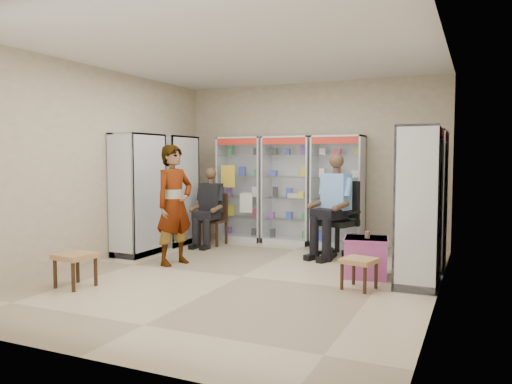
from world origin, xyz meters
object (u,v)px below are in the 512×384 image
at_px(cabinet_right_near, 419,206).
at_px(cabinet_back_right, 338,192).
at_px(office_chair, 337,219).
at_px(wooden_chair, 213,219).
at_px(cabinet_back_left, 242,189).
at_px(woven_stool_a, 359,274).
at_px(cabinet_left_near, 138,194).
at_px(cabinet_right_far, 427,200).
at_px(pink_trunk, 366,257).
at_px(cabinet_back_mid, 288,190).
at_px(woven_stool_b, 76,270).
at_px(cabinet_left_far, 175,190).
at_px(standing_man, 174,205).
at_px(seated_shopkeeper, 337,209).

bearing_deg(cabinet_right_near, cabinet_back_right, 36.16).
bearing_deg(office_chair, cabinet_back_right, 125.95).
bearing_deg(wooden_chair, cabinet_back_left, 71.10).
xyz_separation_m(cabinet_back_left, woven_stool_a, (2.90, -2.72, -0.81)).
bearing_deg(cabinet_left_near, cabinet_right_near, 87.43).
bearing_deg(cabinet_back_left, wooden_chair, -108.90).
relative_size(cabinet_right_far, pink_trunk, 3.62).
height_order(cabinet_right_far, office_chair, cabinet_right_far).
height_order(cabinet_right_near, wooden_chair, cabinet_right_near).
height_order(cabinet_back_mid, woven_stool_b, cabinet_back_mid).
bearing_deg(woven_stool_a, cabinet_left_near, 169.79).
bearing_deg(cabinet_left_near, pink_trunk, 89.80).
relative_size(cabinet_left_far, woven_stool_b, 4.74).
distance_m(pink_trunk, standing_man, 2.90).
distance_m(wooden_chair, office_chair, 2.38).
height_order(cabinet_back_mid, cabinet_right_near, same).
relative_size(seated_shopkeeper, woven_stool_b, 3.71).
distance_m(office_chair, woven_stool_a, 2.09).
bearing_deg(cabinet_right_far, woven_stool_b, 127.16).
height_order(cabinet_right_far, standing_man, cabinet_right_far).
distance_m(cabinet_back_left, cabinet_left_far, 1.32).
xyz_separation_m(cabinet_right_near, wooden_chair, (-3.78, 1.50, -0.53)).
distance_m(cabinet_back_mid, standing_man, 2.60).
bearing_deg(seated_shopkeeper, wooden_chair, -162.59).
bearing_deg(office_chair, standing_man, -121.41).
distance_m(cabinet_back_mid, cabinet_left_near, 2.77).
xyz_separation_m(cabinet_right_near, seated_shopkeeper, (-1.41, 1.35, -0.22)).
xyz_separation_m(cabinet_back_mid, woven_stool_b, (-1.29, -4.07, -0.79)).
xyz_separation_m(seated_shopkeeper, standing_man, (-2.08, -1.55, 0.12)).
xyz_separation_m(cabinet_left_far, cabinet_left_near, (0.00, -1.10, 0.00)).
distance_m(wooden_chair, woven_stool_a, 3.73).
relative_size(cabinet_right_near, standing_man, 1.11).
height_order(pink_trunk, woven_stool_a, pink_trunk).
distance_m(cabinet_back_left, cabinet_back_right, 1.90).
distance_m(cabinet_back_mid, cabinet_right_far, 2.82).
height_order(cabinet_right_near, office_chair, cabinet_right_near).
relative_size(woven_stool_a, woven_stool_b, 0.91).
height_order(cabinet_right_near, woven_stool_b, cabinet_right_near).
height_order(cabinet_back_right, office_chair, cabinet_back_right).
bearing_deg(cabinet_right_far, wooden_chair, 83.96).
bearing_deg(woven_stool_a, cabinet_right_far, 68.32).
bearing_deg(cabinet_right_far, cabinet_back_mid, 66.35).
distance_m(cabinet_back_mid, pink_trunk, 2.88).
distance_m(cabinet_back_right, woven_stool_b, 4.71).
bearing_deg(cabinet_right_far, pink_trunk, 142.95).
bearing_deg(seated_shopkeeper, cabinet_back_right, 125.14).
xyz_separation_m(cabinet_right_far, pink_trunk, (-0.69, -0.91, -0.73)).
xyz_separation_m(cabinet_right_far, cabinet_left_near, (-4.46, -0.90, 0.00)).
relative_size(cabinet_back_mid, office_chair, 1.63).
xyz_separation_m(cabinet_back_mid, cabinet_back_right, (0.95, 0.00, 0.00)).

